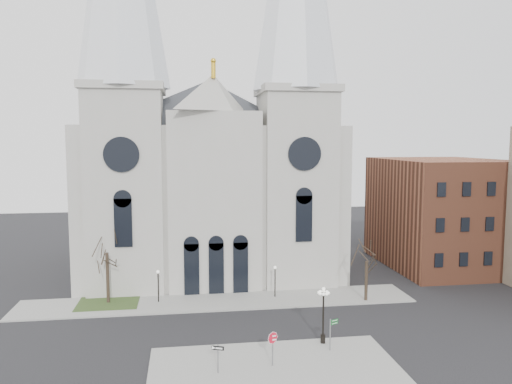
{
  "coord_description": "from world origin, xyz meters",
  "views": [
    {
      "loc": [
        -3.32,
        -38.5,
        16.4
      ],
      "look_at": [
        3.48,
        8.0,
        11.55
      ],
      "focal_mm": 35.0,
      "sensor_mm": 36.0,
      "label": 1
    }
  ],
  "objects": [
    {
      "name": "grass_patch",
      "position": [
        -11.0,
        12.0,
        0.09
      ],
      "size": [
        6.0,
        5.0,
        0.18
      ],
      "primitive_type": "cube",
      "color": "#293F1B",
      "rests_on": "ground"
    },
    {
      "name": "sidewalk_far",
      "position": [
        0.0,
        11.0,
        0.07
      ],
      "size": [
        40.0,
        6.0,
        0.14
      ],
      "primitive_type": "cube",
      "color": "gray",
      "rests_on": "ground"
    },
    {
      "name": "ped_lamp_left",
      "position": [
        -6.0,
        11.5,
        2.33
      ],
      "size": [
        0.32,
        0.32,
        3.26
      ],
      "color": "black",
      "rests_on": "sidewalk_far"
    },
    {
      "name": "street_name_sign",
      "position": [
        7.87,
        -2.33,
        1.6
      ],
      "size": [
        0.74,
        0.36,
        2.49
      ],
      "rotation": [
        0.0,
        0.0,
        0.41
      ],
      "color": "slate",
      "rests_on": "sidewalk_near"
    },
    {
      "name": "globe_lamp",
      "position": [
        7.63,
        -0.92,
        3.04
      ],
      "size": [
        1.23,
        1.23,
        4.61
      ],
      "rotation": [
        0.0,
        0.0,
        -0.29
      ],
      "color": "black",
      "rests_on": "sidewalk_near"
    },
    {
      "name": "bg_building_brick",
      "position": [
        30.0,
        22.0,
        7.0
      ],
      "size": [
        14.0,
        18.0,
        14.0
      ],
      "primitive_type": "cube",
      "color": "brown",
      "rests_on": "ground"
    },
    {
      "name": "tree_left",
      "position": [
        -11.0,
        12.0,
        5.58
      ],
      "size": [
        3.2,
        3.2,
        7.5
      ],
      "color": "black",
      "rests_on": "ground"
    },
    {
      "name": "ground",
      "position": [
        0.0,
        0.0,
        0.0
      ],
      "size": [
        160.0,
        160.0,
        0.0
      ],
      "primitive_type": "plane",
      "color": "black",
      "rests_on": "ground"
    },
    {
      "name": "sidewalk_near",
      "position": [
        3.0,
        -5.0,
        0.07
      ],
      "size": [
        18.0,
        10.0,
        0.14
      ],
      "primitive_type": "cube",
      "color": "gray",
      "rests_on": "ground"
    },
    {
      "name": "cathedral",
      "position": [
        0.0,
        22.86,
        18.48
      ],
      "size": [
        33.0,
        26.66,
        54.0
      ],
      "color": "#A5A39A",
      "rests_on": "ground"
    },
    {
      "name": "one_way_sign",
      "position": [
        -1.11,
        -4.9,
        1.54
      ],
      "size": [
        0.86,
        0.34,
        2.06
      ],
      "rotation": [
        0.0,
        0.0,
        -0.35
      ],
      "color": "slate",
      "rests_on": "sidewalk_near"
    },
    {
      "name": "stop_sign",
      "position": [
        2.89,
        -4.36,
        1.96
      ],
      "size": [
        0.92,
        0.16,
        2.56
      ],
      "rotation": [
        0.0,
        0.0,
        0.14
      ],
      "color": "slate",
      "rests_on": "sidewalk_near"
    },
    {
      "name": "tree_right",
      "position": [
        15.0,
        9.0,
        4.47
      ],
      "size": [
        3.2,
        3.2,
        6.0
      ],
      "color": "black",
      "rests_on": "ground"
    },
    {
      "name": "ped_lamp_right",
      "position": [
        6.0,
        11.5,
        2.33
      ],
      "size": [
        0.32,
        0.32,
        3.26
      ],
      "color": "black",
      "rests_on": "sidewalk_far"
    }
  ]
}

